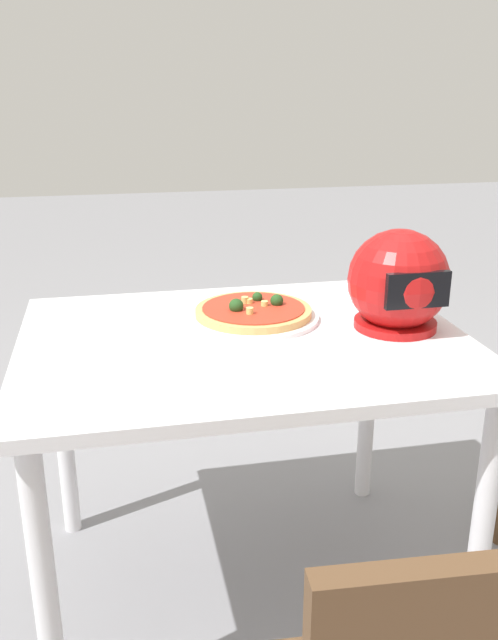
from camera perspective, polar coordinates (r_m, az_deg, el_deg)
ground_plane at (r=2.00m, az=-0.35°, el=-21.25°), size 14.00×14.00×0.00m
dining_table at (r=1.66m, az=-0.39°, el=-4.36°), size 1.06×0.82×0.73m
pizza_plate at (r=1.74m, az=0.37°, el=0.25°), size 0.34×0.34×0.01m
pizza at (r=1.73m, az=0.38°, el=0.80°), size 0.30×0.30×0.05m
motorcycle_helmet at (r=1.69m, az=12.44°, el=3.12°), size 0.25×0.25×0.25m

